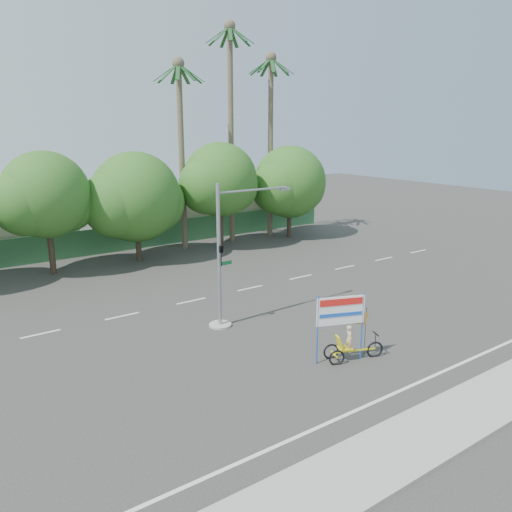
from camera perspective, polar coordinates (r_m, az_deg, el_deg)
ground at (r=23.26m, az=6.46°, el=-9.67°), size 120.00×120.00×0.00m
sidewalk_near at (r=18.96m, az=22.23°, el=-16.57°), size 50.00×2.40×0.12m
fence at (r=40.79m, az=-13.82°, el=2.14°), size 38.00×0.08×2.00m
building_right at (r=47.93m, az=-6.93°, el=5.26°), size 14.00×8.00×3.60m
tree_left at (r=34.81m, az=-22.97°, el=6.10°), size 6.66×5.60×8.07m
tree_center at (r=36.59m, az=-13.67°, el=6.27°), size 7.62×6.40×7.85m
tree_right at (r=39.56m, az=-4.18°, el=8.37°), size 6.90×5.80×8.36m
tree_far_right at (r=43.60m, az=3.83°, el=8.18°), size 7.38×6.20×7.94m
palm_tall at (r=41.68m, az=-2.91°, el=15.91°), size 3.73×3.79×17.45m
palm_mid at (r=43.93m, az=1.68°, el=14.47°), size 3.73×3.79×15.45m
palm_short at (r=39.46m, az=-8.58°, el=13.51°), size 3.73×3.79×14.45m
traffic_signal at (r=24.04m, az=-3.59°, el=-1.37°), size 4.72×1.10×7.00m
trike_billboard at (r=21.24m, az=10.27°, el=-8.71°), size 2.87×1.36×3.00m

